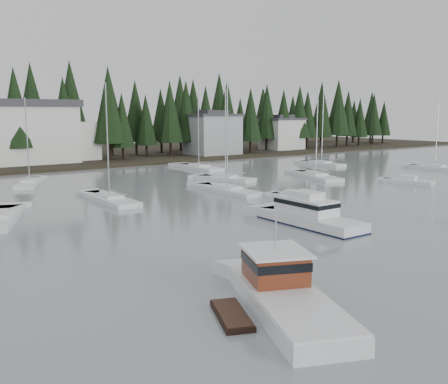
# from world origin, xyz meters

# --- Properties ---
(far_shore_land) EXTENTS (240.00, 54.00, 1.00)m
(far_shore_land) POSITION_xyz_m (0.00, 97.00, 0.00)
(far_shore_land) COLOR black
(far_shore_land) RESTS_ON ground
(conifer_treeline) EXTENTS (200.00, 22.00, 20.00)m
(conifer_treeline) POSITION_xyz_m (0.00, 86.00, 0.00)
(conifer_treeline) COLOR black
(conifer_treeline) RESTS_ON ground
(house_east_a) EXTENTS (10.60, 8.48, 9.25)m
(house_east_a) POSITION_xyz_m (36.00, 78.00, 4.90)
(house_east_a) COLOR #999EA0
(house_east_a) RESTS_ON ground
(house_east_b) EXTENTS (9.54, 7.42, 8.25)m
(house_east_b) POSITION_xyz_m (58.00, 80.00, 4.40)
(house_east_b) COLOR silver
(house_east_b) RESTS_ON ground
(harbor_inn) EXTENTS (29.50, 11.50, 10.90)m
(harbor_inn) POSITION_xyz_m (-2.96, 82.34, 5.78)
(harbor_inn) COLOR silver
(harbor_inn) RESTS_ON ground
(lobster_boat_brown) EXTENTS (7.20, 10.18, 4.80)m
(lobster_boat_brown) POSITION_xyz_m (-10.12, 8.27, 0.55)
(lobster_boat_brown) COLOR white
(lobster_boat_brown) RESTS_ON ground
(cabin_cruiser_center) EXTENTS (3.33, 9.98, 4.26)m
(cabin_cruiser_center) POSITION_xyz_m (4.00, 19.99, 0.64)
(cabin_cruiser_center) COLOR white
(cabin_cruiser_center) RESTS_ON ground
(sailboat_0) EXTENTS (3.17, 8.56, 11.68)m
(sailboat_0) POSITION_xyz_m (50.85, 36.26, 0.06)
(sailboat_0) COLOR white
(sailboat_0) RESTS_ON ground
(sailboat_1) EXTENTS (2.83, 10.71, 13.46)m
(sailboat_1) POSITION_xyz_m (9.19, 37.83, 0.07)
(sailboat_1) COLOR white
(sailboat_1) RESTS_ON ground
(sailboat_3) EXTENTS (6.13, 9.44, 11.61)m
(sailboat_3) POSITION_xyz_m (-7.48, 57.82, 0.06)
(sailboat_3) COLOR white
(sailboat_3) RESTS_ON ground
(sailboat_6) EXTENTS (6.36, 11.32, 12.53)m
(sailboat_6) POSITION_xyz_m (27.21, 40.62, 0.06)
(sailboat_6) COLOR white
(sailboat_6) RESTS_ON ground
(sailboat_7) EXTENTS (3.30, 10.96, 12.81)m
(sailboat_7) POSITION_xyz_m (20.21, 59.98, 0.06)
(sailboat_7) COLOR white
(sailboat_7) RESTS_ON ground
(sailboat_8) EXTENTS (2.71, 9.00, 14.65)m
(sailboat_8) POSITION_xyz_m (40.98, 51.92, 0.09)
(sailboat_8) COLOR white
(sailboat_8) RESTS_ON ground
(sailboat_9) EXTENTS (5.39, 8.73, 12.85)m
(sailboat_9) POSITION_xyz_m (15.13, 45.99, 0.07)
(sailboat_9) COLOR white
(sailboat_9) RESTS_ON ground
(sailboat_11) EXTENTS (2.81, 10.32, 12.71)m
(sailboat_11) POSITION_xyz_m (-4.42, 40.24, 0.06)
(sailboat_11) COLOR white
(sailboat_11) RESTS_ON ground
(runabout_1) EXTENTS (2.94, 5.88, 1.42)m
(runabout_1) POSITION_xyz_m (11.48, 29.29, 0.13)
(runabout_1) COLOR white
(runabout_1) RESTS_ON ground
(runabout_2) EXTENTS (3.96, 6.70, 1.42)m
(runabout_2) POSITION_xyz_m (32.52, 29.30, 0.13)
(runabout_2) COLOR white
(runabout_2) RESTS_ON ground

